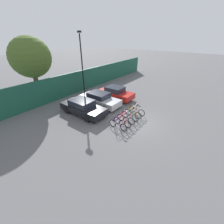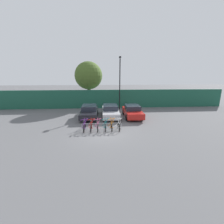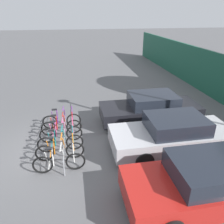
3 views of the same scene
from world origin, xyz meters
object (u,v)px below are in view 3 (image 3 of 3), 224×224
at_px(bicycle_orange, 60,151).
at_px(bicycle_white, 59,162).
at_px(bicycle_red, 61,127).
at_px(car_red, 203,183).
at_px(bike_rack, 64,135).
at_px(bicycle_teal, 60,142).
at_px(bicycle_purple, 62,120).
at_px(bicycle_pink, 61,133).
at_px(car_black, 150,109).
at_px(car_silver, 172,134).

xyz_separation_m(bicycle_orange, bicycle_white, (0.65, 0.00, 0.00)).
relative_size(bicycle_red, car_red, 0.41).
distance_m(bike_rack, bicycle_white, 1.52).
distance_m(bicycle_teal, car_red, 5.02).
bearing_deg(bicycle_purple, car_red, 39.55).
bearing_deg(bicycle_pink, bike_rack, 25.83).
relative_size(bike_rack, bicycle_white, 2.09).
bearing_deg(car_black, bicycle_pink, -75.89).
bearing_deg(bicycle_orange, bicycle_pink, -177.59).
bearing_deg(bicycle_orange, car_black, 121.14).
relative_size(car_silver, car_red, 1.08).
xyz_separation_m(bike_rack, bicycle_pink, (-0.35, -0.15, -0.11)).
height_order(bicycle_orange, car_silver, car_silver).
distance_m(bike_rack, bicycle_teal, 0.37).
bearing_deg(bike_rack, car_silver, 75.77).
xyz_separation_m(bicycle_purple, bicycle_white, (3.03, 0.00, 0.00)).
bearing_deg(bicycle_orange, bicycle_white, 2.41).
distance_m(bicycle_purple, bicycle_orange, 2.38).
height_order(bicycle_pink, car_red, car_red).
distance_m(bike_rack, car_red, 5.12).
bearing_deg(bicycle_red, bicycle_purple, -178.44).
height_order(bicycle_orange, car_black, car_black).
distance_m(bike_rack, car_black, 4.19).
bearing_deg(car_silver, bicycle_pink, -108.27).
bearing_deg(bicycle_teal, bicycle_orange, -1.63).
bearing_deg(bike_rack, bicycle_purple, -174.39).
relative_size(bicycle_purple, bicycle_teal, 1.00).
xyz_separation_m(bicycle_pink, car_silver, (1.36, 4.12, 0.31)).
bearing_deg(bicycle_orange, car_silver, 90.41).
distance_m(bicycle_red, bicycle_white, 2.43).
height_order(car_silver, car_red, same).
distance_m(bicycle_teal, bicycle_white, 1.19).
distance_m(bicycle_red, car_black, 4.14).
height_order(bicycle_white, car_red, car_red).
relative_size(bike_rack, bicycle_purple, 2.09).
xyz_separation_m(bicycle_orange, car_black, (-2.25, 4.10, 0.32)).
distance_m(bicycle_pink, car_black, 4.24).
bearing_deg(car_silver, car_red, -6.04).
relative_size(bicycle_red, bicycle_teal, 1.00).
height_order(bike_rack, bicycle_pink, bicycle_pink).
relative_size(bicycle_teal, bicycle_orange, 1.00).
distance_m(bicycle_pink, bicycle_white, 1.87).
height_order(bicycle_pink, bicycle_white, same).
bearing_deg(bicycle_white, bicycle_teal, 178.26).
distance_m(bicycle_purple, car_black, 4.11).
height_order(bicycle_pink, car_black, car_black).
height_order(bicycle_purple, bicycle_teal, same).
xyz_separation_m(bicycle_red, car_red, (4.44, 3.86, 0.31)).
relative_size(bicycle_orange, bicycle_white, 1.00).
xyz_separation_m(bicycle_red, bicycle_teal, (1.24, 0.00, 0.00)).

